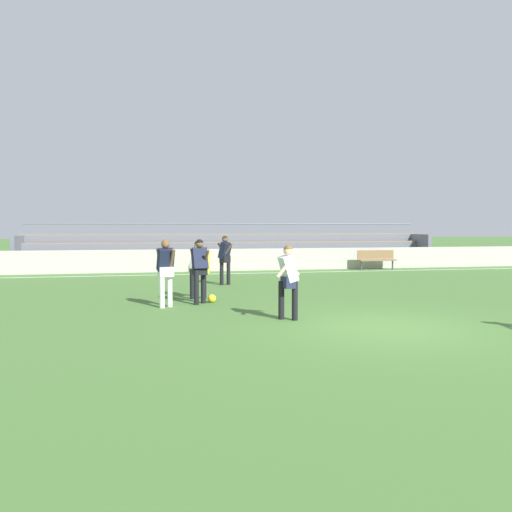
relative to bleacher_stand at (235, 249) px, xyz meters
name	(u,v)px	position (x,y,z in m)	size (l,w,h in m)	color
ground_plane	(388,328)	(0.50, -15.86, -0.91)	(160.00, 160.00, 0.00)	#477033
field_line_sideline	(260,273)	(0.50, -3.61, -0.91)	(44.00, 0.12, 0.01)	white
sideline_wall	(253,260)	(0.50, -2.24, -0.41)	(48.00, 0.16, 1.00)	#BCB7AD
bleacher_stand	(235,249)	(0.00, 0.00, 0.00)	(20.34, 2.36, 2.18)	#897051
bench_centre_sideline	(376,258)	(6.23, -2.96, -0.37)	(1.80, 0.40, 0.90)	olive
trash_bin	(204,262)	(-1.85, -2.96, -0.45)	(0.51, 0.51, 0.91)	yellow
player_dark_trailing_run	(200,265)	(-2.87, -11.94, 0.10)	(0.47, 0.65, 1.69)	black
player_dark_pressing_high	(166,267)	(-3.75, -12.32, 0.10)	(0.47, 0.56, 1.70)	white
player_white_wide_left	(288,276)	(-1.21, -14.59, 0.05)	(0.63, 0.46, 1.62)	black
player_white_challenging	(198,264)	(-2.82, -10.94, 0.05)	(0.53, 0.67, 1.63)	black
player_dark_deep_cover	(225,256)	(-1.60, -7.73, 0.10)	(0.52, 0.68, 1.70)	black
soccer_ball	(212,298)	(-2.53, -11.77, -0.80)	(0.22, 0.22, 0.22)	yellow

